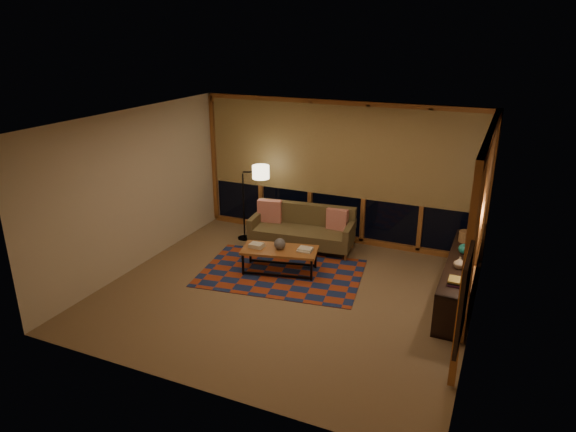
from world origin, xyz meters
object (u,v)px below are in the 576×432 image
at_px(coffee_table, 280,260).
at_px(bookshelf, 459,279).
at_px(floor_lamp, 244,203).
at_px(sofa, 302,229).

xyz_separation_m(coffee_table, bookshelf, (2.87, 0.29, 0.11)).
relative_size(coffee_table, bookshelf, 0.49).
height_order(coffee_table, bookshelf, bookshelf).
xyz_separation_m(coffee_table, floor_lamp, (-1.26, 1.07, 0.53)).
distance_m(sofa, coffee_table, 1.11).
relative_size(sofa, bookshelf, 0.75).
bearing_deg(bookshelf, coffee_table, -174.25).
bearing_deg(floor_lamp, sofa, -23.18).
bearing_deg(coffee_table, sofa, 79.54).
height_order(sofa, coffee_table, sofa).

